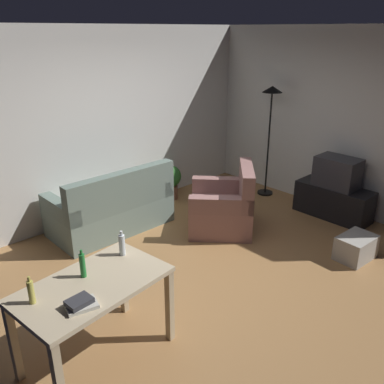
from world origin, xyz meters
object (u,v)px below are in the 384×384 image
desk (93,294)px  armchair (225,207)px  bottle_green (83,265)px  tv_stand (333,201)px  potted_plant (170,180)px  storage_box (356,247)px  bottle_squat (31,292)px  tv (338,172)px  bottle_clear (122,245)px  couch (113,209)px  book_stack (80,304)px  torchiere_lamp (271,111)px

desk → armchair: bearing=12.9°
desk → bottle_green: size_ratio=5.16×
tv_stand → potted_plant: bearing=31.0°
storage_box → bottle_squat: (-3.61, 0.81, 0.71)m
tv → bottle_clear: 3.66m
storage_box → couch: bearing=122.5°
tv → book_stack: size_ratio=2.36×
desk → bottle_green: bearing=84.8°
torchiere_lamp → armchair: bearing=-164.8°
tv_stand → couch: bearing=54.4°
tv_stand → potted_plant: size_ratio=1.93×
bottle_clear → tv: bearing=-1.8°
tv_stand → bottle_green: bearing=89.4°
armchair → torchiere_lamp: bearing=152.3°
potted_plant → book_stack: size_ratio=2.24×
bottle_clear → book_stack: bearing=-147.5°
torchiere_lamp → bottle_green: 4.29m
couch → storage_box: (1.72, -2.70, -0.16)m
armchair → bottle_squat: bearing=-27.2°
book_stack → tv_stand: bearing=3.9°
tv_stand → potted_plant: 2.57m
couch → torchiere_lamp: 2.93m
tv → bottle_clear: bottle_clear is taller
storage_box → bottle_clear: (-2.73, 0.93, 0.71)m
torchiere_lamp → bottle_squat: 4.73m
couch → armchair: (1.16, -1.04, 0.01)m
bottle_clear → desk: bearing=-155.3°
armchair → bottle_clear: bearing=-24.3°
tv_stand → desk: size_ratio=0.86×
armchair → book_stack: size_ratio=4.84×
desk → bottle_green: 0.25m
potted_plant → armchair: (-0.15, -1.35, -0.01)m
tv → potted_plant: 2.60m
bottle_squat → bottle_green: bearing=6.3°
bottle_green → bottle_clear: bottle_green is taller
potted_plant → couch: bearing=-166.7°
armchair → tv: bearing=107.2°
bottle_clear → bottle_squat: bearing=-172.1°
armchair → bottle_green: size_ratio=4.98×
torchiere_lamp → bottle_clear: (-3.65, -1.13, -0.55)m
tv_stand → desk: bearing=91.1°
tv → torchiere_lamp: size_ratio=0.33×
bottle_green → book_stack: size_ratio=0.97×
book_stack → desk: bearing=44.4°
desk → armchair: 2.78m
bottle_squat → couch: bearing=45.2°
bottle_squat → potted_plant: bearing=34.6°
tv → book_stack: bearing=93.9°
armchair → bottle_green: bearing=-25.7°
tv → bottle_squat: bearing=90.1°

